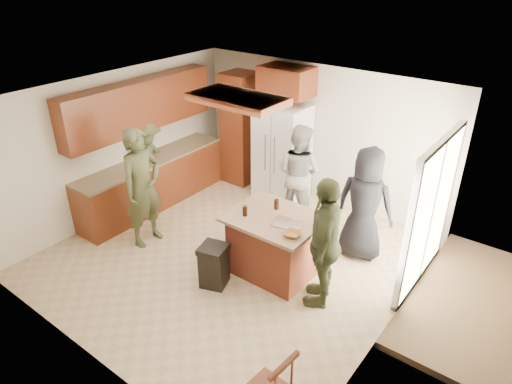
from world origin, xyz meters
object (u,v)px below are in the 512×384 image
Objects in this scene: person_front_left at (143,188)px; refrigerator at (282,152)px; person_counter at (147,162)px; kitchen_island at (274,244)px; person_behind_right at (365,204)px; trash_bin at (214,265)px; person_behind_left at (298,173)px; person_side_right at (325,243)px.

person_front_left is 2.72m from refrigerator.
person_counter reaches higher than kitchen_island.
trash_bin is (-1.30, -1.90, -0.57)m from person_behind_right.
person_front_left is at bearing -107.57° from refrigerator.
person_front_left is 3.05× the size of trash_bin.
refrigerator is at bearing 121.93° from kitchen_island.
person_behind_left is 2.74m from person_counter.
person_counter is 2.46m from refrigerator.
refrigerator is at bearing -28.70° from person_behind_right.
refrigerator is at bearing -156.32° from person_side_right.
person_front_left is 2.58m from person_behind_left.
trash_bin is at bearing -106.77° from person_counter.
trash_bin is at bearing 49.66° from person_behind_right.
person_front_left is 3.37m from person_behind_right.
person_side_right reaches higher than person_behind_left.
person_behind_left is at bearing -35.91° from person_front_left.
person_behind_right is at bearing 55.43° from kitchen_island.
person_behind_left is at bearing 110.91° from kitchen_island.
kitchen_island is at bearing 49.48° from person_behind_right.
trash_bin is (2.55, -1.07, -0.50)m from person_counter.
person_behind_right is 1.08× the size of person_counter.
kitchen_island is (-0.85, 0.11, -0.44)m from person_side_right.
person_behind_left is 0.95× the size of refrigerator.
person_counter is at bearing 173.71° from kitchen_island.
person_counter is (-2.46, -1.20, -0.03)m from person_behind_left.
person_front_left is at bearing -127.03° from person_counter.
person_behind_left is at bearing -159.83° from person_side_right.
person_counter is at bearing 25.49° from person_behind_left.
person_counter is (-0.96, 0.89, -0.14)m from person_front_left.
person_side_right is 3.02m from refrigerator.
person_counter is 2.61× the size of trash_bin.
refrigerator reaches higher than kitchen_island.
person_behind_left is at bearing -20.89° from person_behind_right.
person_behind_right reaches higher than kitchen_island.
person_behind_left is 1.44m from person_behind_right.
person_behind_right is at bearing 164.50° from person_behind_left.
person_behind_right is 3.94m from person_counter.
person_front_left is 1.12× the size of person_behind_left.
person_behind_right is 1.38× the size of kitchen_island.
refrigerator is (0.82, 2.60, -0.06)m from person_front_left.
kitchen_island is 0.90m from trash_bin.
person_front_left is 2.98m from person_side_right.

